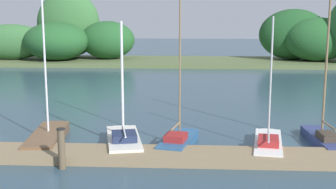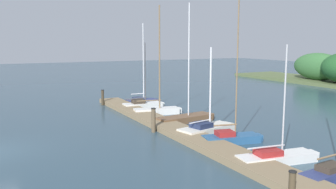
{
  "view_description": "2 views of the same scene",
  "coord_description": "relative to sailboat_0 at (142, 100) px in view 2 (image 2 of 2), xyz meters",
  "views": [
    {
      "loc": [
        4.79,
        -6.63,
        5.77
      ],
      "look_at": [
        3.69,
        12.55,
        2.13
      ],
      "focal_mm": 49.4,
      "sensor_mm": 36.0,
      "label": 1
    },
    {
      "loc": [
        19.72,
        -0.13,
        5.53
      ],
      "look_at": [
        -2.84,
        11.6,
        1.81
      ],
      "focal_mm": 38.54,
      "sensor_mm": 36.0,
      "label": 2
    }
  ],
  "objects": [
    {
      "name": "dock_pier",
      "position": [
        9.91,
        -2.4,
        -0.16
      ],
      "size": [
        24.42,
        1.8,
        0.35
      ],
      "color": "#847051",
      "rests_on": "ground"
    },
    {
      "name": "sailboat_0",
      "position": [
        0.0,
        0.0,
        0.0
      ],
      "size": [
        1.34,
        2.98,
        7.15
      ],
      "rotation": [
        0.0,
        0.0,
        1.54
      ],
      "color": "navy",
      "rests_on": "ground"
    },
    {
      "name": "sailboat_1",
      "position": [
        2.22,
        -0.84,
        -0.01
      ],
      "size": [
        1.26,
        3.52,
        5.48
      ],
      "rotation": [
        0.0,
        0.0,
        1.52
      ],
      "color": "white",
      "rests_on": "ground"
    },
    {
      "name": "sailboat_2",
      "position": [
        5.07,
        -0.85,
        0.11
      ],
      "size": [
        1.59,
        3.77,
        8.23
      ],
      "rotation": [
        0.0,
        0.0,
        1.4
      ],
      "color": "white",
      "rests_on": "ground"
    },
    {
      "name": "sailboat_3",
      "position": [
        8.38,
        -0.24,
        -0.02
      ],
      "size": [
        1.65,
        4.55,
        8.12
      ],
      "rotation": [
        0.0,
        0.0,
        1.67
      ],
      "color": "brown",
      "rests_on": "ground"
    },
    {
      "name": "sailboat_4",
      "position": [
        11.77,
        -0.77,
        -0.01
      ],
      "size": [
        2.06,
        4.12,
        5.22
      ],
      "rotation": [
        0.0,
        0.0,
        1.78
      ],
      "color": "silver",
      "rests_on": "ground"
    },
    {
      "name": "sailboat_5",
      "position": [
        14.08,
        -0.66,
        0.01
      ],
      "size": [
        1.73,
        3.49,
        7.94
      ],
      "rotation": [
        0.0,
        0.0,
        1.36
      ],
      "color": "#285684",
      "rests_on": "ground"
    },
    {
      "name": "sailboat_6",
      "position": [
        17.76,
        -0.86,
        -0.05
      ],
      "size": [
        1.63,
        4.15,
        5.42
      ],
      "rotation": [
        0.0,
        0.0,
        1.42
      ],
      "color": "white",
      "rests_on": "ground"
    },
    {
      "name": "mooring_piling_0",
      "position": [
        -0.78,
        -3.46,
        0.36
      ],
      "size": [
        0.27,
        0.27,
        1.37
      ],
      "color": "#3D3323",
      "rests_on": "ground"
    },
    {
      "name": "mooring_piling_1",
      "position": [
        9.95,
        -3.57,
        0.43
      ],
      "size": [
        0.3,
        0.3,
        1.52
      ],
      "color": "brown",
      "rests_on": "ground"
    },
    {
      "name": "mooring_piling_2",
      "position": [
        21.27,
        -3.71,
        0.29
      ],
      "size": [
        0.27,
        0.27,
        1.24
      ],
      "color": "#4C3D28",
      "rests_on": "ground"
    }
  ]
}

